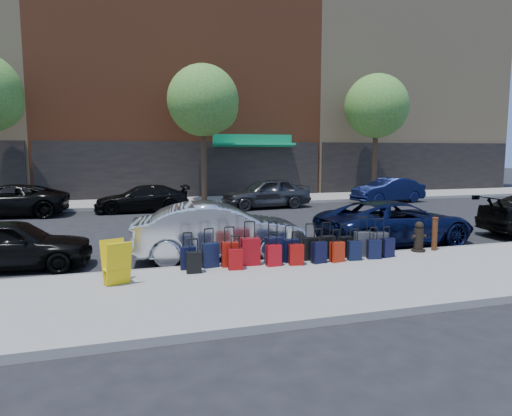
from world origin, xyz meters
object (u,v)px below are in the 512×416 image
object	(u,v)px
tree_center	(206,103)
bollard	(435,233)
tree_right	(378,108)
car_far_3	(388,190)
car_far_1	(142,199)
display_rack	(116,263)
car_near_1	(219,231)
fire_hydrant	(419,238)
car_near_2	(395,222)
suitcase_front_5	(291,250)
car_far_0	(6,201)
car_near_0	(11,244)
car_far_2	(266,193)

from	to	relation	value
tree_center	bollard	world-z (taller)	tree_center
tree_right	car_far_3	bearing A→B (deg)	-107.97
car_far_1	car_far_3	size ratio (longest dim) A/B	1.04
bollard	display_rack	world-z (taller)	bollard
car_near_1	car_far_1	xyz separation A→B (m)	(-1.42, 10.26, -0.12)
tree_right	bollard	distance (m)	16.57
fire_hydrant	car_near_2	bearing A→B (deg)	79.11
tree_center	car_far_3	bearing A→B (deg)	-15.10
tree_center	suitcase_front_5	world-z (taller)	tree_center
car_far_0	car_far_1	world-z (taller)	car_far_0
car_far_1	car_far_0	bearing A→B (deg)	-89.44
car_near_0	car_near_1	size ratio (longest dim) A/B	0.81
car_near_1	car_far_0	world-z (taller)	car_near_1
car_near_0	car_near_1	bearing A→B (deg)	-88.46
car_far_0	car_far_3	xyz separation A→B (m)	(18.96, -0.06, -0.02)
suitcase_front_5	car_far_3	bearing A→B (deg)	37.44
car_near_1	car_far_0	size ratio (longest dim) A/B	0.90
display_rack	bollard	bearing A→B (deg)	-12.68
car_far_1	car_far_2	distance (m)	6.01
car_far_0	car_near_0	bearing A→B (deg)	16.82
car_far_3	car_far_0	bearing A→B (deg)	-98.15
tree_center	tree_right	distance (m)	10.50
fire_hydrant	car_near_1	bearing A→B (deg)	167.21
display_rack	car_far_3	bearing A→B (deg)	22.63
tree_center	car_near_1	size ratio (longest dim) A/B	1.61
car_far_2	display_rack	bearing A→B (deg)	-36.53
car_far_1	car_far_3	xyz separation A→B (m)	(13.23, 0.01, 0.06)
suitcase_front_5	car_far_0	distance (m)	14.60
bollard	car_far_2	xyz separation A→B (m)	(-1.10, 11.32, 0.14)
tree_right	display_rack	bearing A→B (deg)	-135.40
suitcase_front_5	display_rack	xyz separation A→B (m)	(-4.06, -0.72, 0.15)
car_near_0	tree_right	bearing A→B (deg)	-49.34
car_far_2	car_near_0	bearing A→B (deg)	-50.78
car_near_2	car_far_1	world-z (taller)	car_near_2
suitcase_front_5	car_far_0	bearing A→B (deg)	115.04
fire_hydrant	car_near_0	world-z (taller)	car_near_0
bollard	fire_hydrant	bearing A→B (deg)	179.31
tree_center	car_far_0	xyz separation A→B (m)	(-9.31, -2.54, -4.71)
suitcase_front_5	tree_center	bearing A→B (deg)	76.11
car_near_0	car_far_2	world-z (taller)	car_far_2
fire_hydrant	car_near_1	distance (m)	5.36
car_far_1	tree_right	bearing A→B (deg)	101.86
car_far_0	tree_right	bearing A→B (deg)	102.02
tree_center	car_far_1	xyz separation A→B (m)	(-3.57, -2.62, -4.78)
tree_right	car_far_3	size ratio (longest dim) A/B	1.75
tree_center	suitcase_front_5	xyz separation A→B (m)	(-0.70, -14.33, -4.98)
display_rack	car_near_0	size ratio (longest dim) A/B	0.24
car_near_1	tree_center	bearing A→B (deg)	-3.82
suitcase_front_5	display_rack	world-z (taller)	suitcase_front_5
car_near_0	car_far_3	size ratio (longest dim) A/B	0.88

